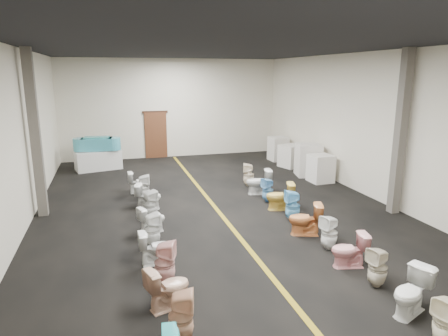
{
  "coord_description": "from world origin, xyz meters",
  "views": [
    {
      "loc": [
        -2.83,
        -10.49,
        3.84
      ],
      "look_at": [
        0.48,
        1.0,
        0.99
      ],
      "focal_mm": 32.0,
      "sensor_mm": 36.0,
      "label": 1
    }
  ],
  "objects": [
    {
      "name": "back_door",
      "position": [
        -0.8,
        7.94,
        1.05
      ],
      "size": [
        1.0,
        0.1,
        2.1
      ],
      "primitive_type": "cube",
      "color": "#562D19",
      "rests_on": "floor"
    },
    {
      "name": "toilet_right_1",
      "position": [
        1.7,
        -5.76,
        0.39
      ],
      "size": [
        0.88,
        0.71,
        0.79
      ],
      "primitive_type": "imported",
      "rotation": [
        0.0,
        0.0,
        -1.17
      ],
      "color": "white",
      "rests_on": "floor"
    },
    {
      "name": "toilet_left_3",
      "position": [
        -2.01,
        -3.69,
        0.42
      ],
      "size": [
        0.49,
        0.49,
        0.85
      ],
      "primitive_type": "imported",
      "rotation": [
        0.0,
        0.0,
        1.23
      ],
      "color": "beige",
      "rests_on": "floor"
    },
    {
      "name": "appliance_crate_d",
      "position": [
        4.4,
        5.81,
        0.53
      ],
      "size": [
        0.78,
        0.78,
        1.06
      ],
      "primitive_type": "cube",
      "rotation": [
        0.0,
        0.0,
        0.05
      ],
      "color": "silver",
      "rests_on": "floor"
    },
    {
      "name": "toilet_right_2",
      "position": [
        1.72,
        -4.86,
        0.38
      ],
      "size": [
        0.42,
        0.41,
        0.77
      ],
      "primitive_type": "imported",
      "rotation": [
        0.0,
        0.0,
        -1.35
      ],
      "color": "beige",
      "rests_on": "floor"
    },
    {
      "name": "toilet_left_10",
      "position": [
        -2.02,
        2.42,
        0.36
      ],
      "size": [
        0.71,
        0.42,
        0.72
      ],
      "primitive_type": "imported",
      "rotation": [
        0.0,
        0.0,
        1.59
      ],
      "color": "white",
      "rests_on": "floor"
    },
    {
      "name": "appliance_crate_a",
      "position": [
        4.4,
        1.99,
        0.49
      ],
      "size": [
        0.8,
        0.8,
        0.99
      ],
      "primitive_type": "cube",
      "rotation": [
        0.0,
        0.0,
        0.04
      ],
      "color": "silver",
      "rests_on": "floor"
    },
    {
      "name": "appliance_crate_c",
      "position": [
        4.4,
        4.45,
        0.46
      ],
      "size": [
        1.04,
        1.04,
        0.93
      ],
      "primitive_type": "cube",
      "rotation": [
        0.0,
        0.0,
        0.33
      ],
      "color": "silver",
      "rests_on": "floor"
    },
    {
      "name": "wall_back",
      "position": [
        0.0,
        8.0,
        2.25
      ],
      "size": [
        10.0,
        0.0,
        10.0
      ],
      "primitive_type": "plane",
      "rotation": [
        1.57,
        0.0,
        0.0
      ],
      "color": "beige",
      "rests_on": "ground"
    },
    {
      "name": "wall_left",
      "position": [
        -5.0,
        0.0,
        2.25
      ],
      "size": [
        0.0,
        16.0,
        16.0
      ],
      "primitive_type": "plane",
      "rotation": [
        1.57,
        0.0,
        1.57
      ],
      "color": "beige",
      "rests_on": "ground"
    },
    {
      "name": "toilet_left_8",
      "position": [
        -1.88,
        0.7,
        0.37
      ],
      "size": [
        0.82,
        0.61,
        0.74
      ],
      "primitive_type": "imported",
      "rotation": [
        0.0,
        0.0,
        1.28
      ],
      "color": "silver",
      "rests_on": "floor"
    },
    {
      "name": "aisle_stripe",
      "position": [
        0.0,
        0.0,
        0.0
      ],
      "size": [
        0.12,
        15.6,
        0.01
      ],
      "primitive_type": "cube",
      "color": "olive",
      "rests_on": "floor"
    },
    {
      "name": "bathtub",
      "position": [
        -3.37,
        6.22,
        1.07
      ],
      "size": [
        1.85,
        0.79,
        0.55
      ],
      "rotation": [
        0.0,
        0.0,
        -0.11
      ],
      "color": "teal",
      "rests_on": "display_table"
    },
    {
      "name": "floor",
      "position": [
        0.0,
        0.0,
        0.0
      ],
      "size": [
        16.0,
        16.0,
        0.0
      ],
      "primitive_type": "plane",
      "color": "black",
      "rests_on": "ground"
    },
    {
      "name": "toilet_left_9",
      "position": [
        -1.95,
        1.54,
        0.41
      ],
      "size": [
        0.4,
        0.39,
        0.81
      ],
      "primitive_type": "imported",
      "rotation": [
        0.0,
        0.0,
        1.5
      ],
      "color": "white",
      "rests_on": "floor"
    },
    {
      "name": "toilet_right_5",
      "position": [
        1.58,
        -2.29,
        0.4
      ],
      "size": [
        0.89,
        0.68,
        0.8
      ],
      "primitive_type": "imported",
      "rotation": [
        0.0,
        0.0,
        -1.91
      ],
      "color": "#D67E41",
      "rests_on": "floor"
    },
    {
      "name": "column_right",
      "position": [
        4.75,
        -1.5,
        2.25
      ],
      "size": [
        0.25,
        0.25,
        4.5
      ],
      "primitive_type": "cube",
      "color": "#59544C",
      "rests_on": "floor"
    },
    {
      "name": "toilet_right_6",
      "position": [
        1.7,
        -1.35,
        0.42
      ],
      "size": [
        0.42,
        0.41,
        0.85
      ],
      "primitive_type": "imported",
      "rotation": [
        0.0,
        0.0,
        -1.66
      ],
      "color": "#73C8F5",
      "rests_on": "floor"
    },
    {
      "name": "toilet_left_1",
      "position": [
        -2.01,
        -5.4,
        0.4
      ],
      "size": [
        0.44,
        0.44,
        0.81
      ],
      "primitive_type": "imported",
      "rotation": [
        0.0,
        0.0,
        1.35
      ],
      "color": "#DEA682",
      "rests_on": "floor"
    },
    {
      "name": "toilet_right_4",
      "position": [
        1.71,
        -3.19,
        0.4
      ],
      "size": [
        0.44,
        0.44,
        0.79
      ],
      "primitive_type": "imported",
      "rotation": [
        0.0,
        0.0,
        -1.32
      ],
      "color": "white",
      "rests_on": "floor"
    },
    {
      "name": "appliance_crate_b",
      "position": [
        4.4,
        2.95,
        0.61
      ],
      "size": [
        1.05,
        1.05,
        1.22
      ],
      "primitive_type": "cube",
      "rotation": [
        0.0,
        0.0,
        -0.22
      ],
      "color": "silver",
      "rests_on": "floor"
    },
    {
      "name": "toilet_left_6",
      "position": [
        -1.98,
        -1.11,
        0.34
      ],
      "size": [
        0.75,
        0.57,
        0.68
      ],
      "primitive_type": "imported",
      "rotation": [
        0.0,
        0.0,
        1.9
      ],
      "color": "white",
      "rests_on": "floor"
    },
    {
      "name": "toilet_right_0",
      "position": [
        1.62,
        -6.53,
        0.39
      ],
      "size": [
        0.45,
        0.44,
        0.78
      ],
      "primitive_type": "imported",
      "rotation": [
        0.0,
        0.0,
        -1.25
      ],
      "color": "#F6EAC9",
      "rests_on": "floor"
    },
    {
      "name": "display_table",
      "position": [
        -3.37,
        6.22,
        0.39
      ],
      "size": [
        1.91,
        1.27,
        0.78
      ],
      "primitive_type": "cube",
      "rotation": [
        0.0,
        0.0,
        0.24
      ],
      "color": "silver",
      "rests_on": "floor"
    },
    {
      "name": "toilet_left_5",
      "position": [
        -2.06,
        -1.92,
        0.39
      ],
      "size": [
        0.42,
        0.42,
        0.78
      ],
      "primitive_type": "imported",
      "rotation": [
        0.0,
        0.0,
        1.77
      ],
      "color": "white",
      "rests_on": "floor"
    },
    {
      "name": "toilet_right_7",
      "position": [
        1.74,
        -0.43,
        0.4
      ],
      "size": [
        0.88,
        0.63,
        0.8
      ],
      "primitive_type": "imported",
      "rotation": [
        0.0,
        0.0,
        -1.82
      ],
      "color": "#E7BD49",
      "rests_on": "floor"
    },
    {
      "name": "wall_right",
      "position": [
        5.0,
        0.0,
        2.25
      ],
      "size": [
        0.0,
        16.0,
        16.0
      ],
      "primitive_type": "plane",
      "rotation": [
        1.57,
        0.0,
        -1.57
      ],
      "color": "beige",
      "rests_on": "ground"
    },
    {
      "name": "toilet_right_3",
      "position": [
        1.66,
        -4.05,
        0.36
      ],
      "size": [
        0.78,
        0.55,
        0.73
      ],
      "primitive_type": "imported",
      "rotation": [
        0.0,
        0.0,
        -1.79
      ],
      "color": "pink",
      "rests_on": "floor"
    },
    {
      "name": "column_left",
      "position": [
        -4.75,
        1.0,
        2.25
      ],
      "size": [
        0.25,
        0.25,
        4.5
      ],
      "primitive_type": "cube",
      "color": "#59544C",
      "rests_on": "floor"
    },
    {
      "name": "toilet_right_9",
      "position": [
        1.71,
        1.18,
        0.41
      ],
      "size": [
        0.87,
        0.58,
        0.82
      ],
      "primitive_type": "imported",
      "rotation": [
        0.0,
        0.0,
        -1.73
      ],
      "color": "silver",
      "rests_on": "floor"
    },
    {
      "name": "ceiling",
      "position": [
        0.0,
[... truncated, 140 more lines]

